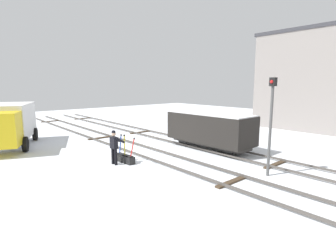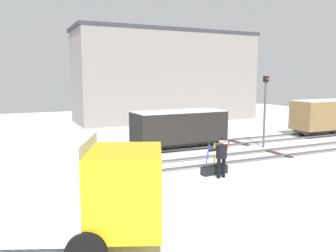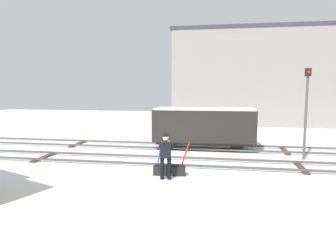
{
  "view_description": "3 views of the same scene",
  "coord_description": "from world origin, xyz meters",
  "px_view_note": "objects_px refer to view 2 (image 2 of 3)",
  "views": [
    {
      "loc": [
        11.92,
        -8.66,
        3.96
      ],
      "look_at": [
        -0.63,
        2.11,
        1.34
      ],
      "focal_mm": 28.09,
      "sensor_mm": 36.0,
      "label": 1
    },
    {
      "loc": [
        -7.36,
        -14.24,
        4.15
      ],
      "look_at": [
        0.52,
        2.84,
        1.52
      ],
      "focal_mm": 36.97,
      "sensor_mm": 36.0,
      "label": 2
    },
    {
      "loc": [
        2.56,
        -13.59,
        3.39
      ],
      "look_at": [
        -0.19,
        2.23,
        1.41
      ],
      "focal_mm": 33.68,
      "sensor_mm": 36.0,
      "label": 3
    }
  ],
  "objects_px": {
    "delivery_truck": "(34,187)",
    "freight_car_back_track": "(179,127)",
    "rail_worker": "(221,155)",
    "freight_car_near_switch": "(324,115)",
    "switch_lever_frame": "(214,169)",
    "signal_post": "(265,105)"
  },
  "relations": [
    {
      "from": "delivery_truck",
      "to": "freight_car_back_track",
      "type": "distance_m",
      "value": 12.57
    },
    {
      "from": "rail_worker",
      "to": "freight_car_near_switch",
      "type": "distance_m",
      "value": 14.14
    },
    {
      "from": "switch_lever_frame",
      "to": "freight_car_near_switch",
      "type": "distance_m",
      "value": 13.91
    },
    {
      "from": "signal_post",
      "to": "freight_car_near_switch",
      "type": "relative_size",
      "value": 0.87
    },
    {
      "from": "delivery_truck",
      "to": "freight_car_near_switch",
      "type": "relative_size",
      "value": 1.29
    },
    {
      "from": "signal_post",
      "to": "delivery_truck",
      "type": "bearing_deg",
      "value": -150.56
    },
    {
      "from": "rail_worker",
      "to": "freight_car_back_track",
      "type": "height_order",
      "value": "freight_car_back_track"
    },
    {
      "from": "switch_lever_frame",
      "to": "rail_worker",
      "type": "relative_size",
      "value": 0.84
    },
    {
      "from": "switch_lever_frame",
      "to": "rail_worker",
      "type": "bearing_deg",
      "value": -100.22
    },
    {
      "from": "freight_car_back_track",
      "to": "delivery_truck",
      "type": "bearing_deg",
      "value": -133.84
    },
    {
      "from": "rail_worker",
      "to": "signal_post",
      "type": "distance_m",
      "value": 7.4
    },
    {
      "from": "rail_worker",
      "to": "freight_car_back_track",
      "type": "relative_size",
      "value": 0.32
    },
    {
      "from": "freight_car_back_track",
      "to": "freight_car_near_switch",
      "type": "bearing_deg",
      "value": -1.22
    },
    {
      "from": "rail_worker",
      "to": "freight_car_back_track",
      "type": "bearing_deg",
      "value": 74.86
    },
    {
      "from": "switch_lever_frame",
      "to": "freight_car_near_switch",
      "type": "xyz_separation_m",
      "value": [
        12.75,
        5.43,
        1.22
      ]
    },
    {
      "from": "freight_car_back_track",
      "to": "freight_car_near_switch",
      "type": "relative_size",
      "value": 1.12
    },
    {
      "from": "delivery_truck",
      "to": "switch_lever_frame",
      "type": "bearing_deg",
      "value": 49.85
    },
    {
      "from": "switch_lever_frame",
      "to": "delivery_truck",
      "type": "relative_size",
      "value": 0.23
    },
    {
      "from": "switch_lever_frame",
      "to": "delivery_truck",
      "type": "bearing_deg",
      "value": -158.3
    },
    {
      "from": "switch_lever_frame",
      "to": "signal_post",
      "type": "bearing_deg",
      "value": 27.23
    },
    {
      "from": "freight_car_back_track",
      "to": "freight_car_near_switch",
      "type": "height_order",
      "value": "freight_car_near_switch"
    },
    {
      "from": "switch_lever_frame",
      "to": "freight_car_back_track",
      "type": "height_order",
      "value": "freight_car_back_track"
    }
  ]
}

